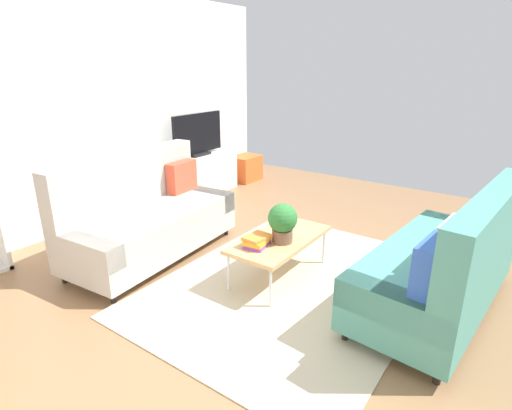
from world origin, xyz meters
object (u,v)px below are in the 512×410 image
Objects in this scene: couch_beige at (148,217)px; bottle_0 at (188,153)px; storage_trunk at (246,168)px; vase_0 at (167,156)px; vase_1 at (176,155)px; couch_green at (445,264)px; table_book_0 at (257,244)px; coffee_table at (280,240)px; tv_console at (199,175)px; potted_plant at (283,221)px; tv at (198,135)px.

couch_beige reaches higher than bottle_0.
couch_beige is at bearing -162.58° from storage_trunk.
vase_0 is 1.20× the size of vase_1.
table_book_0 is at bearing 115.52° from couch_green.
coffee_table is at bearing -13.94° from table_book_0.
couch_green reaches higher than coffee_table.
tv_console is 3.76× the size of potted_plant.
vase_0 reaches higher than coffee_table.
couch_green is 1.97× the size of tv.
tv_console is (1.23, 3.88, -0.13)m from couch_green.
couch_green is 4.02m from vase_1.
couch_green is 4.45m from storage_trunk.
table_book_0 reaches higher than storage_trunk.
bottle_0 reaches higher than coffee_table.
storage_trunk is 1.76m from vase_0.
tv_console is 2.69× the size of storage_trunk.
bottle_0 is (1.64, 1.00, 0.29)m from couch_beige.
couch_beige is 1.96× the size of tv.
vase_1 is (1.37, 2.44, 0.27)m from table_book_0.
couch_beige reaches higher than vase_0.
storage_trunk reaches higher than coffee_table.
couch_green reaches higher than potted_plant.
potted_plant is (-2.67, -2.43, 0.40)m from storage_trunk.
tv is 6.22× the size of vase_0.
storage_trunk is at bearing 42.20° from coffee_table.
tv is 7.45× the size of vase_1.
vase_0 is 0.16m from vase_1.
storage_trunk is at bearing -5.64° from vase_1.
tv_console is 1.11m from storage_trunk.
storage_trunk is 3.69m from table_book_0.
vase_0 reaches higher than table_book_0.
potted_plant is 0.32m from table_book_0.
tv_console is 5.83× the size of table_book_0.
table_book_0 is 1.79× the size of vase_1.
tv is 2.69× the size of potted_plant.
couch_green reaches higher than table_book_0.
storage_trunk is at bearing 38.47° from table_book_0.
coffee_table is 8.20× the size of vase_1.
vase_1 is (1.48, 1.09, 0.27)m from couch_beige.
couch_green is at bearing -104.24° from bottle_0.
coffee_table is at bearing 100.63° from couch_beige.
vase_1 reaches higher than storage_trunk.
tv reaches higher than potted_plant.
vase_0 is (0.65, 3.93, 0.27)m from couch_green.
tv_console is at bearing 90.00° from tv.
storage_trunk is 2.17× the size of table_book_0.
couch_beige and couch_green have the same top height.
potted_plant is at bearing -114.10° from vase_1.
couch_green is at bearing -75.71° from potted_plant.
bottle_0 reaches higher than tv_console.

